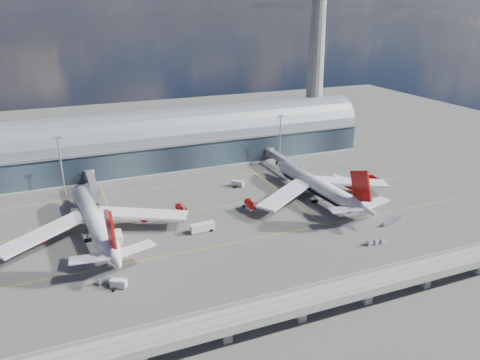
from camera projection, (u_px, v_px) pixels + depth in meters
name	position (u px, v px, depth m)	size (l,w,h in m)	color
ground	(224.00, 230.00, 165.54)	(500.00, 500.00, 0.00)	#474744
taxi_lines	(204.00, 207.00, 184.67)	(200.00, 80.12, 0.01)	gold
terminal	(167.00, 143.00, 229.06)	(200.00, 30.00, 28.00)	#1D2630
control_tower	(317.00, 51.00, 249.79)	(19.00, 19.00, 103.00)	gray
guideway	(302.00, 303.00, 116.09)	(220.00, 8.50, 7.20)	gray
floodlight_mast_left	(61.00, 165.00, 190.43)	(3.00, 0.70, 25.70)	gray
floodlight_mast_right	(280.00, 140.00, 226.30)	(3.00, 0.70, 25.70)	gray
airliner_left	(95.00, 222.00, 157.96)	(66.64, 70.04, 21.33)	white
airliner_right	(319.00, 187.00, 189.84)	(64.29, 67.20, 21.31)	white
jet_bridge_left	(92.00, 182.00, 195.72)	(4.40, 28.00, 7.25)	gray
jet_bridge_right	(281.00, 159.00, 225.59)	(4.40, 32.00, 7.25)	gray
service_truck_0	(119.00, 237.00, 157.37)	(2.68, 7.07, 2.90)	beige
service_truck_1	(119.00, 284.00, 131.22)	(4.90, 3.97, 2.59)	beige
service_truck_2	(203.00, 227.00, 163.79)	(8.86, 3.08, 3.17)	beige
service_truck_3	(249.00, 205.00, 182.94)	(4.82, 5.68, 2.64)	beige
service_truck_4	(337.00, 179.00, 210.42)	(3.60, 5.33, 2.83)	beige
service_truck_5	(237.00, 183.00, 205.09)	(5.37, 5.35, 2.65)	beige
cargo_train_0	(110.00, 281.00, 133.36)	(7.55, 3.43, 1.66)	gray
cargo_train_1	(392.00, 221.00, 171.01)	(10.78, 5.27, 1.46)	gray
cargo_train_2	(376.00, 242.00, 155.56)	(7.02, 2.23, 1.54)	gray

